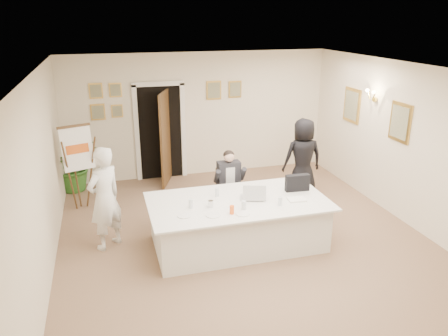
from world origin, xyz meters
name	(u,v)px	position (x,y,z in m)	size (l,w,h in m)	color
floor	(247,243)	(0.00, 0.00, 0.00)	(7.00, 7.00, 0.00)	brown
ceiling	(250,70)	(0.00, 0.00, 2.80)	(6.00, 7.00, 0.02)	white
wall_back	(199,115)	(0.00, 3.50, 1.40)	(6.00, 0.10, 2.80)	beige
wall_front	(385,295)	(0.00, -3.50, 1.40)	(6.00, 0.10, 2.80)	beige
wall_left	(41,181)	(-3.00, 0.00, 1.40)	(0.10, 7.00, 2.80)	beige
wall_right	(413,147)	(3.00, 0.00, 1.40)	(0.10, 7.00, 2.80)	beige
doorway	(162,135)	(-0.88, 3.32, 1.04)	(1.14, 0.86, 2.20)	black
pictures_back_wall	(163,97)	(-0.80, 3.47, 1.85)	(3.40, 0.06, 0.80)	gold
pictures_right_wall	(374,113)	(2.97, 1.20, 1.75)	(0.06, 2.20, 0.80)	gold
wall_sconce	(372,95)	(2.90, 1.20, 2.10)	(0.20, 0.30, 0.24)	gold
conference_table	(238,222)	(-0.15, 0.00, 0.39)	(2.83, 1.51, 0.78)	silver
seated_man	(229,184)	(0.00, 1.04, 0.65)	(0.55, 0.59, 1.29)	black
flip_chart	(78,172)	(-2.64, 2.14, 0.76)	(0.59, 0.45, 1.64)	#3E2B13
standing_man	(105,199)	(-2.19, 0.50, 0.84)	(0.61, 0.40, 1.68)	white
standing_woman	(303,158)	(1.73, 1.62, 0.81)	(0.79, 0.52, 1.62)	black
potted_palm	(73,165)	(-2.80, 3.20, 0.55)	(1.00, 0.86, 1.11)	#2C6120
laptop	(252,190)	(0.08, 0.03, 0.91)	(0.36, 0.38, 0.28)	#B7BABC
laptop_bag	(297,183)	(0.92, 0.13, 0.92)	(0.40, 0.11, 0.28)	black
paper_stack	(297,199)	(0.74, -0.24, 0.79)	(0.28, 0.20, 0.03)	white
plate_left	(184,216)	(-1.09, -0.32, 0.78)	(0.20, 0.20, 0.01)	white
plate_mid	(213,215)	(-0.67, -0.42, 0.78)	(0.22, 0.22, 0.01)	white
plate_near	(243,214)	(-0.24, -0.49, 0.78)	(0.21, 0.21, 0.01)	white
glass_a	(191,204)	(-0.93, -0.06, 0.84)	(0.07, 0.07, 0.14)	silver
glass_b	(244,205)	(-0.17, -0.34, 0.84)	(0.07, 0.07, 0.14)	silver
glass_c	(280,201)	(0.41, -0.35, 0.84)	(0.06, 0.06, 0.14)	silver
glass_d	(217,192)	(-0.43, 0.26, 0.84)	(0.07, 0.07, 0.14)	silver
oj_glass	(232,210)	(-0.39, -0.44, 0.84)	(0.07, 0.07, 0.13)	#F85A14
steel_jug	(211,204)	(-0.63, -0.12, 0.83)	(0.08, 0.08, 0.11)	silver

